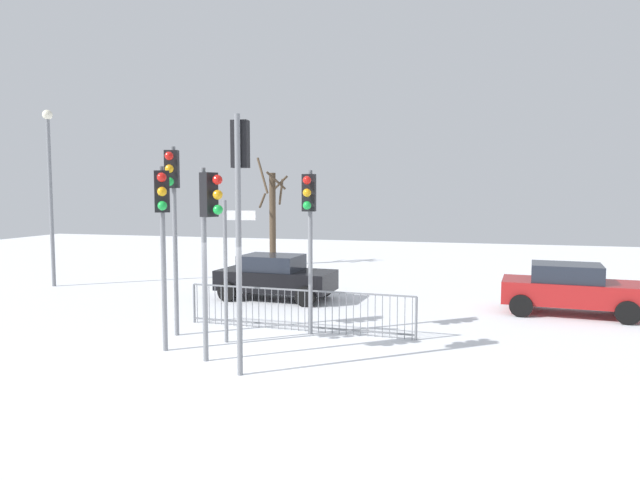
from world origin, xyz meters
TOP-DOWN VIEW (x-y plane):
  - ground_plane at (0.00, 0.00)m, footprint 60.00×60.00m
  - traffic_light_foreground_left at (-2.72, 1.66)m, footprint 0.37×0.55m
  - traffic_light_rear_right at (-2.24, 0.37)m, footprint 0.42×0.51m
  - traffic_light_foreground_right at (0.41, 2.63)m, footprint 0.34×0.57m
  - traffic_light_rear_left at (-0.03, -0.50)m, footprint 0.34×0.57m
  - traffic_light_mid_right at (-0.94, -0.03)m, footprint 0.55×0.37m
  - direction_sign_post at (-1.24, 1.51)m, footprint 0.79×0.12m
  - pedestrian_guard_railing at (-0.00, 3.02)m, footprint 6.07×0.33m
  - car_black_far at (-2.04, 6.92)m, footprint 3.89×2.11m
  - car_red_trailing at (7.00, 7.00)m, footprint 3.94×2.21m
  - street_lamp at (-10.98, 7.15)m, footprint 0.36×0.36m
  - bare_tree_left at (-5.16, 15.16)m, footprint 1.53×1.54m

SIDE VIEW (x-z plane):
  - ground_plane at x=0.00m, z-range 0.00..0.00m
  - pedestrian_guard_railing at x=0.00m, z-range 0.02..1.09m
  - car_black_far at x=-2.04m, z-range 0.03..1.50m
  - car_red_trailing at x=7.00m, z-range 0.03..1.50m
  - direction_sign_post at x=-1.24m, z-range 0.19..3.55m
  - bare_tree_left at x=-5.16m, z-range -0.11..5.09m
  - traffic_light_mid_right at x=-0.94m, z-range 0.94..4.98m
  - traffic_light_foreground_right at x=0.41m, z-range 0.95..5.02m
  - traffic_light_rear_right at x=-2.24m, z-range 0.96..5.06m
  - traffic_light_foreground_left at x=-2.72m, z-range 1.08..5.71m
  - traffic_light_rear_left at x=-0.03m, z-range 1.15..6.15m
  - street_lamp at x=-10.98m, z-range 0.75..7.31m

